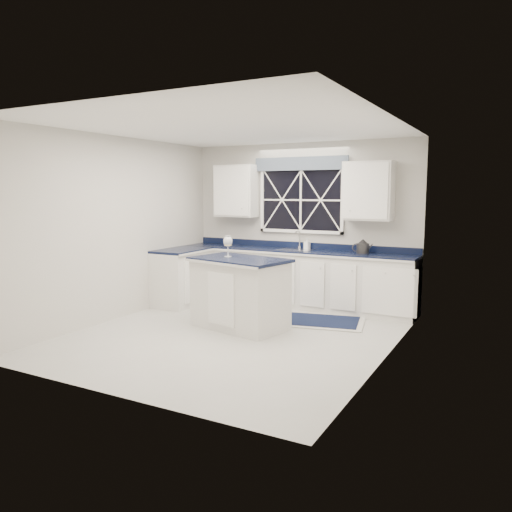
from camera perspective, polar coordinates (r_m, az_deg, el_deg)
The scene contains 13 objects.
ground at distance 6.72m, azimuth -2.48°, elevation -8.98°, with size 4.50×4.50×0.00m, color #B2B2AD.
back_wall at distance 8.48m, azimuth 5.24°, elevation 3.69°, with size 4.00×0.10×2.70m, color beige.
base_cabinets at distance 8.30m, azimuth 1.81°, elevation -2.62°, with size 3.99×1.60×0.90m.
countertop at distance 8.25m, azimuth 4.39°, elevation 0.59°, with size 3.98×0.64×0.04m, color black.
dishwasher at distance 8.81m, azimuth -2.20°, elevation -2.30°, with size 0.60×0.58×0.82m, color black.
window at distance 8.42m, azimuth 5.15°, elevation 6.93°, with size 1.65×0.09×1.26m.
upper_cabinets at distance 8.31m, azimuth 4.82°, elevation 7.41°, with size 3.10×0.34×0.90m.
faucet at distance 8.40m, azimuth 4.94°, elevation 1.94°, with size 0.05×0.20×0.30m.
island at distance 6.95m, azimuth -1.85°, elevation -4.23°, with size 1.45×1.04×0.98m.
rug at distance 7.44m, azimuth 6.58°, elevation -7.33°, with size 1.61×1.17×0.02m.
kettle at distance 7.87m, azimuth 12.09°, elevation 1.03°, with size 0.30×0.25×0.23m.
wine_glass at distance 6.99m, azimuth -3.24°, elevation 1.60°, with size 0.13×0.13×0.30m.
soap_bottle at distance 8.34m, azimuth 5.85°, elevation 1.43°, with size 0.08×0.08×0.18m, color silver.
Camera 1 is at (3.29, -5.55, 1.89)m, focal length 35.00 mm.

